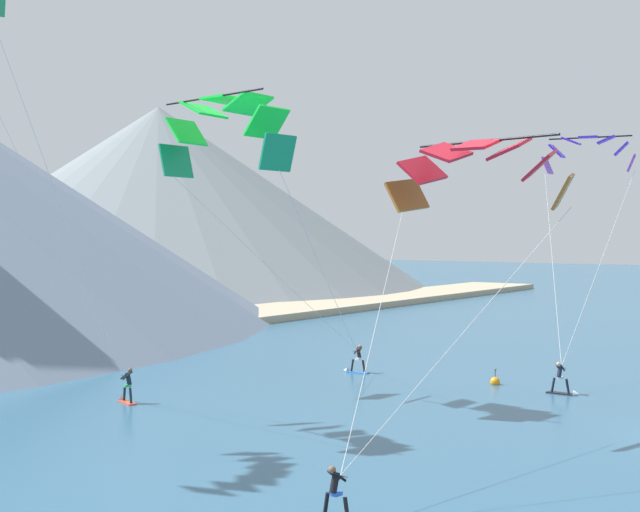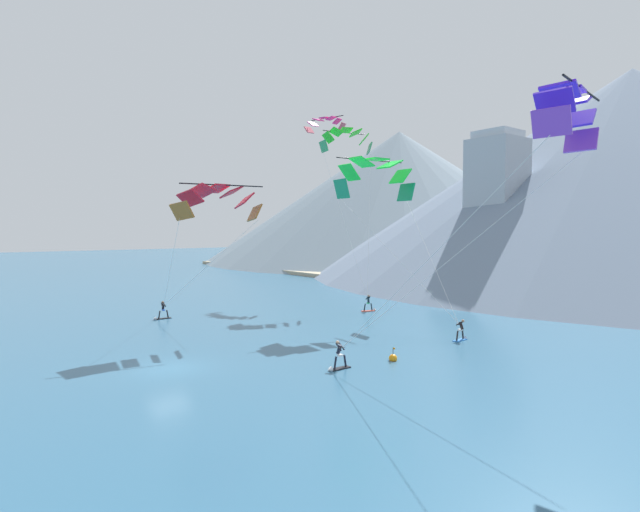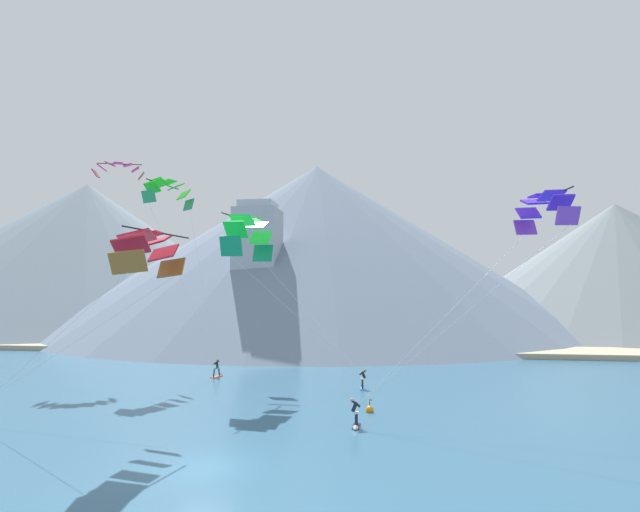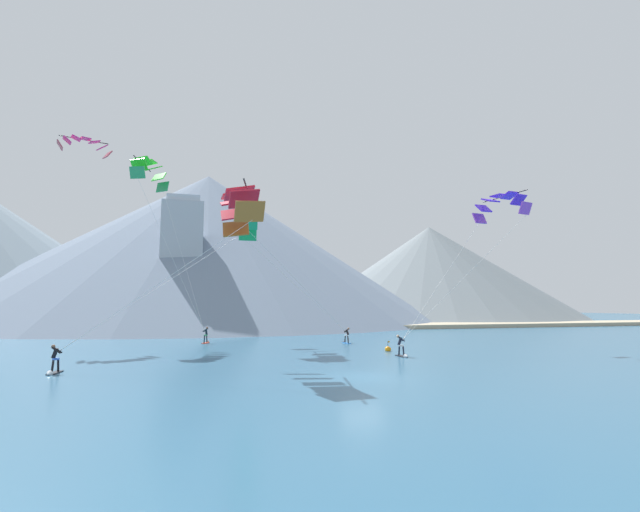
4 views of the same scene
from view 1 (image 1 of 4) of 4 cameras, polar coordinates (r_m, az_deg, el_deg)
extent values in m
cylinder|color=black|center=(27.54, 0.39, -15.63)|extent=(0.15, 0.26, 0.76)
cylinder|color=black|center=(27.05, 1.71, -15.95)|extent=(0.15, 0.26, 0.76)
cube|color=blue|center=(27.17, 1.05, -14.96)|extent=(0.34, 0.27, 0.12)
cylinder|color=black|center=(27.02, 0.94, -14.30)|extent=(0.40, 0.26, 0.64)
cylinder|color=black|center=(27.12, 0.88, -13.84)|extent=(0.55, 0.14, 0.42)
cylinder|color=black|center=(26.97, 1.29, -13.93)|extent=(0.55, 0.14, 0.42)
cylinder|color=black|center=(27.19, 1.33, -13.87)|extent=(0.08, 0.52, 0.03)
sphere|color=brown|center=(26.83, 0.78, -13.52)|extent=(0.23, 0.23, 0.23)
cube|color=#E54C33|center=(46.23, -12.22, -9.14)|extent=(0.90, 1.50, 0.07)
cylinder|color=#14232D|center=(45.80, -12.03, -8.72)|extent=(0.21, 0.29, 0.77)
cylinder|color=#14232D|center=(46.52, -12.41, -8.56)|extent=(0.21, 0.29, 0.77)
cube|color=#33B266|center=(46.09, -12.22, -8.12)|extent=(0.39, 0.34, 0.12)
cylinder|color=#14232D|center=(46.05, -12.16, -7.69)|extent=(0.41, 0.33, 0.65)
cylinder|color=#14232D|center=(45.87, -12.22, -7.49)|extent=(0.55, 0.27, 0.43)
cylinder|color=#14232D|center=(46.10, -12.34, -7.44)|extent=(0.55, 0.27, 0.43)
cylinder|color=black|center=(45.92, -12.49, -7.52)|extent=(0.21, 0.50, 0.03)
sphere|color=brown|center=(46.02, -12.07, -7.16)|extent=(0.24, 0.24, 0.24)
cone|color=white|center=(47.01, -12.63, -8.89)|extent=(0.44, 0.40, 0.36)
cube|color=#337FDB|center=(54.73, 2.45, -7.45)|extent=(0.56, 1.47, 0.07)
cylinder|color=black|center=(54.48, 2.82, -7.06)|extent=(0.14, 0.26, 0.75)
cylinder|color=black|center=(54.85, 2.08, -7.00)|extent=(0.14, 0.26, 0.75)
cube|color=white|center=(54.61, 2.45, -6.60)|extent=(0.33, 0.27, 0.12)
cylinder|color=black|center=(54.64, 2.50, -6.24)|extent=(0.44, 0.26, 0.64)
cylinder|color=black|center=(54.48, 2.56, -6.07)|extent=(0.55, 0.13, 0.41)
cylinder|color=black|center=(54.59, 2.33, -6.05)|extent=(0.55, 0.13, 0.41)
cylinder|color=black|center=(54.38, 2.35, -6.11)|extent=(0.07, 0.52, 0.03)
sphere|color=#9E7051|center=(54.72, 2.57, -5.81)|extent=(0.23, 0.23, 0.23)
cone|color=white|center=(55.13, 1.64, -7.31)|extent=(0.38, 0.33, 0.36)
cube|color=black|center=(49.38, 15.13, -8.48)|extent=(0.45, 1.44, 0.07)
cylinder|color=black|center=(49.45, 14.70, -7.97)|extent=(0.13, 0.26, 0.77)
cylinder|color=black|center=(49.17, 15.56, -8.03)|extent=(0.13, 0.26, 0.77)
cube|color=white|center=(49.24, 15.13, -7.52)|extent=(0.33, 0.25, 0.12)
cylinder|color=black|center=(49.09, 15.09, -7.14)|extent=(0.45, 0.23, 0.66)
cylinder|color=black|center=(49.20, 15.00, -6.90)|extent=(0.55, 0.09, 0.42)
cylinder|color=black|center=(49.11, 15.27, -6.92)|extent=(0.55, 0.09, 0.42)
cylinder|color=black|center=(49.32, 15.21, -6.92)|extent=(0.04, 0.52, 0.03)
sphere|color=tan|center=(48.88, 15.02, -6.70)|extent=(0.24, 0.24, 0.24)
cone|color=white|center=(49.07, 16.08, -8.47)|extent=(0.36, 0.30, 0.36)
cube|color=#A45D21|center=(37.40, 5.59, 3.89)|extent=(2.03, 1.08, 1.51)
cube|color=red|center=(36.86, 6.58, 5.49)|extent=(2.05, 1.33, 1.37)
cube|color=red|center=(36.27, 8.11, 6.59)|extent=(2.06, 1.40, 1.06)
cube|color=red|center=(35.73, 10.01, 7.03)|extent=(2.06, 1.50, 0.61)
cube|color=red|center=(35.28, 12.02, 6.72)|extent=(2.04, 1.62, 1.06)
cube|color=red|center=(35.00, 13.88, 5.66)|extent=(2.02, 1.55, 1.37)
cube|color=#A45D21|center=(34.93, 15.30, 4.01)|extent=(2.00, 1.30, 1.51)
cylinder|color=black|center=(36.56, 10.53, 7.25)|extent=(1.38, 6.65, 0.10)
cylinder|color=silver|center=(32.05, 3.68, -4.09)|extent=(10.85, 4.24, 8.19)
cylinder|color=silver|center=(30.51, 9.56, -4.39)|extent=(11.25, 2.92, 8.19)
cylinder|color=silver|center=(42.90, -16.18, 2.88)|extent=(7.48, 0.20, 16.51)
cylinder|color=silver|center=(45.77, -17.21, 2.78)|extent=(5.24, 5.38, 16.51)
cube|color=#148F5C|center=(43.55, -2.72, 6.63)|extent=(2.09, 0.89, 1.79)
cube|color=#16F23A|center=(44.32, -3.42, 8.53)|extent=(2.16, 1.53, 1.50)
cube|color=#16F23A|center=(45.47, -4.63, 9.69)|extent=(2.21, 1.93, 0.93)
cube|color=#16F23A|center=(46.77, -6.07, 9.92)|extent=(2.23, 2.02, 0.19)
cube|color=#16F23A|center=(47.96, -7.45, 9.25)|extent=(2.21, 1.87, 0.93)
cube|color=#16F23A|center=(48.86, -8.55, 7.86)|extent=(2.17, 1.42, 1.50)
cube|color=#148F5C|center=(49.30, -9.19, 6.02)|extent=(2.10, 0.75, 1.79)
cylinder|color=black|center=(46.17, -6.93, 10.07)|extent=(1.21, 7.58, 0.10)
cylinder|color=silver|center=(48.58, 0.15, -0.96)|extent=(11.12, 2.81, 10.26)
cylinder|color=silver|center=(51.35, -3.20, -0.83)|extent=(10.24, 5.24, 10.26)
cube|color=purple|center=(61.78, 14.35, 5.63)|extent=(1.58, 0.79, 1.16)
cube|color=#4C20E1|center=(61.71, 14.92, 6.50)|extent=(1.66, 1.16, 0.98)
cube|color=#4C20E1|center=(61.61, 15.79, 7.09)|extent=(1.70, 1.40, 0.64)
cube|color=#4C20E1|center=(61.50, 16.82, 7.30)|extent=(1.72, 1.47, 0.21)
cube|color=#4C20E1|center=(61.38, 17.85, 7.10)|extent=(1.70, 1.46, 0.64)
cube|color=#4C20E1|center=(61.28, 18.73, 6.51)|extent=(1.65, 1.28, 0.98)
cube|color=purple|center=(61.22, 19.31, 5.63)|extent=(1.56, 0.95, 1.16)
cylinder|color=black|center=(62.16, 16.89, 7.27)|extent=(0.98, 5.31, 0.10)
cylinder|color=silver|center=(55.25, 14.64, -0.22)|extent=(11.69, 5.60, 11.15)
cylinder|color=silver|center=(54.92, 17.56, -0.25)|extent=(12.93, 0.08, 11.15)
sphere|color=orange|center=(51.48, 11.14, -7.91)|extent=(0.56, 0.56, 0.56)
cylinder|color=black|center=(51.40, 11.15, -7.36)|extent=(0.04, 0.04, 0.44)
cube|color=orange|center=(51.45, 11.19, -7.15)|extent=(0.18, 0.01, 0.12)
cube|color=beige|center=(79.09, -13.51, -3.00)|extent=(6.79, 6.73, 4.77)
cube|color=gray|center=(78.94, -13.52, -1.16)|extent=(7.06, 7.00, 0.30)
cone|color=gray|center=(137.28, -10.29, 3.67)|extent=(82.02, 82.02, 27.56)
camera|label=2|loc=(69.04, 38.04, 1.26)|focal=28.00mm
camera|label=3|loc=(50.04, 52.88, 0.56)|focal=28.00mm
camera|label=4|loc=(33.77, 62.26, -6.90)|focal=24.00mm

